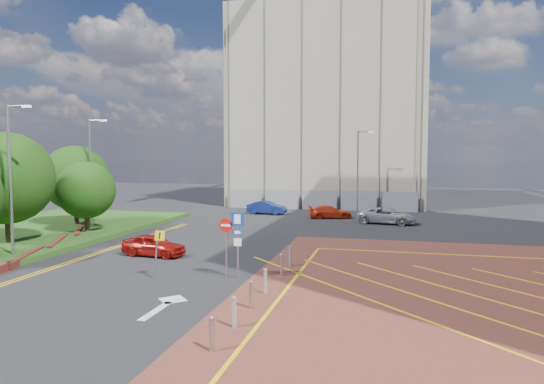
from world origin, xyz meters
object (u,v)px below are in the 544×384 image
at_px(tree_c, 86,190).
at_px(lamp_back, 358,168).
at_px(car_red_back, 330,212).
at_px(sign_cluster, 233,236).
at_px(warning_sign, 157,248).
at_px(lamp_left_near, 11,173).
at_px(lamp_left_far, 91,168).
at_px(car_blue_back, 267,208).
at_px(car_silver_back, 387,216).
at_px(tree_d, 75,178).
at_px(tree_b, 6,178).
at_px(car_red_left, 154,245).

height_order(tree_c, lamp_back, lamp_back).
height_order(tree_c, car_red_back, tree_c).
height_order(sign_cluster, car_red_back, sign_cluster).
xyz_separation_m(tree_c, warning_sign, (10.45, -9.83, -1.76)).
height_order(tree_c, lamp_left_near, lamp_left_near).
relative_size(lamp_left_far, car_blue_back, 2.12).
height_order(lamp_left_far, car_red_back, lamp_left_far).
distance_m(lamp_left_near, car_silver_back, 27.46).
relative_size(tree_d, lamp_left_near, 0.76).
height_order(tree_b, car_blue_back, tree_b).
bearing_deg(lamp_back, car_red_left, -112.66).
relative_size(car_blue_back, car_red_back, 0.97).
height_order(tree_d, lamp_left_near, lamp_left_near).
distance_m(lamp_left_near, lamp_back, 30.80).
bearing_deg(car_red_back, lamp_left_far, 108.73).
bearing_deg(lamp_left_far, tree_b, -98.77).
xyz_separation_m(lamp_back, car_red_back, (-2.19, -4.51, -3.80)).
xyz_separation_m(tree_d, car_red_back, (18.39, 10.49, -3.31)).
relative_size(tree_b, lamp_left_near, 0.84).
bearing_deg(car_red_left, lamp_back, -16.95).
relative_size(sign_cluster, car_silver_back, 0.68).
bearing_deg(lamp_left_far, sign_cluster, -36.82).
xyz_separation_m(lamp_back, sign_cluster, (-3.78, -27.02, -2.41)).
bearing_deg(car_silver_back, lamp_left_far, 121.46).
height_order(lamp_left_near, lamp_left_far, same).
height_order(tree_d, car_blue_back, tree_d).
xyz_separation_m(tree_b, car_red_left, (9.87, -0.26, -3.62)).
distance_m(lamp_left_far, warning_sign, 16.73).
relative_size(sign_cluster, warning_sign, 1.42).
xyz_separation_m(tree_d, car_blue_back, (12.13, 12.09, -3.25)).
bearing_deg(tree_d, tree_c, -45.00).
bearing_deg(tree_b, sign_cluster, -14.26).
height_order(car_red_left, car_silver_back, car_silver_back).
bearing_deg(tree_c, car_red_back, 41.22).
xyz_separation_m(warning_sign, car_red_left, (-2.58, 4.57, -0.82)).
height_order(tree_b, lamp_left_far, lamp_left_far).
xyz_separation_m(car_blue_back, car_red_back, (6.26, -1.60, -0.06)).
relative_size(tree_b, tree_d, 1.11).
distance_m(tree_b, car_red_back, 25.65).
height_order(car_red_left, car_blue_back, car_blue_back).
bearing_deg(lamp_left_near, warning_sign, -11.05).
bearing_deg(lamp_left_far, car_red_left, -39.54).
relative_size(warning_sign, car_silver_back, 0.47).
height_order(tree_d, car_red_left, tree_d).
xyz_separation_m(warning_sign, car_blue_back, (-1.32, 24.92, -0.81)).
xyz_separation_m(tree_c, car_blue_back, (9.13, 15.09, -2.57)).
bearing_deg(car_blue_back, warning_sign, -173.09).
xyz_separation_m(tree_d, car_red_left, (10.87, -8.26, -3.26)).
xyz_separation_m(lamp_left_far, car_silver_back, (21.30, 9.12, -4.00)).
bearing_deg(warning_sign, tree_c, 136.76).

